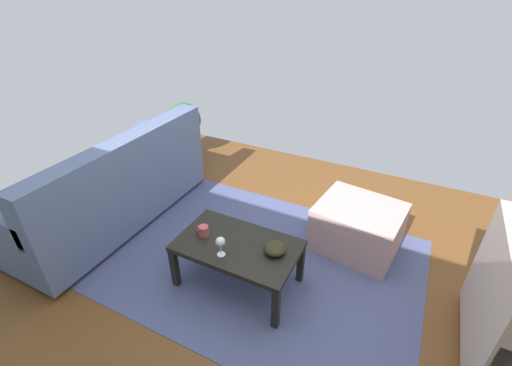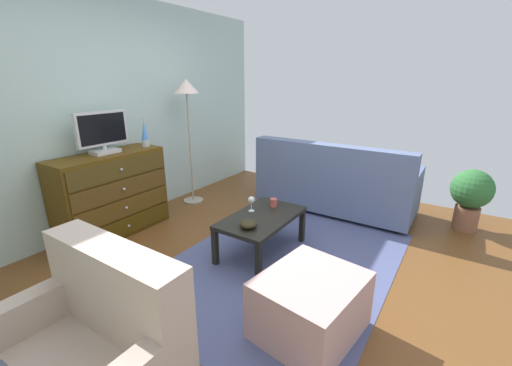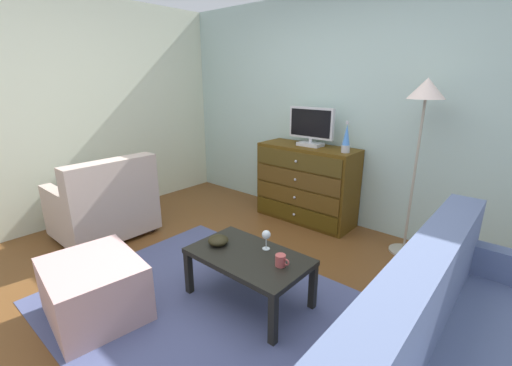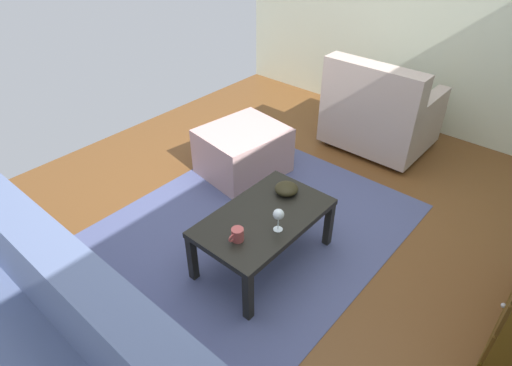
{
  "view_description": "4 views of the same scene",
  "coord_description": "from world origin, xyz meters",
  "views": [
    {
      "loc": [
        -0.75,
        1.81,
        2.14
      ],
      "look_at": [
        0.22,
        -0.13,
        0.83
      ],
      "focal_mm": 24.41,
      "sensor_mm": 36.0,
      "label": 1
    },
    {
      "loc": [
        -2.22,
        -1.48,
        1.7
      ],
      "look_at": [
        -0.11,
        -0.1,
        0.88
      ],
      "focal_mm": 22.78,
      "sensor_mm": 36.0,
      "label": 2
    },
    {
      "loc": [
        1.79,
        -1.6,
        1.68
      ],
      "look_at": [
        0.29,
        0.15,
        0.95
      ],
      "focal_mm": 23.56,
      "sensor_mm": 36.0,
      "label": 3
    },
    {
      "loc": [
        1.91,
        1.44,
        2.17
      ],
      "look_at": [
        0.36,
        0.1,
        0.71
      ],
      "focal_mm": 29.81,
      "sensor_mm": 36.0,
      "label": 4
    }
  ],
  "objects": [
    {
      "name": "tv",
      "position": [
        -0.25,
        1.75,
        1.15
      ],
      "size": [
        0.56,
        0.18,
        0.44
      ],
      "color": "silver",
      "rests_on": "dresser"
    },
    {
      "name": "lava_lamp",
      "position": [
        0.23,
        1.68,
        1.07
      ],
      "size": [
        0.09,
        0.09,
        0.33
      ],
      "color": "#B7B7BC",
      "rests_on": "dresser"
    },
    {
      "name": "coffee_table",
      "position": [
        0.27,
        0.08,
        0.35
      ],
      "size": [
        0.92,
        0.55,
        0.4
      ],
      "color": "black",
      "rests_on": "ground_plane"
    },
    {
      "name": "standing_lamp",
      "position": [
        0.94,
        1.67,
        1.44
      ],
      "size": [
        0.32,
        0.32,
        1.68
      ],
      "color": "#A59E8C",
      "rests_on": "ground_plane"
    },
    {
      "name": "ottoman",
      "position": [
        -0.46,
        -0.78,
        0.21
      ],
      "size": [
        0.77,
        0.69,
        0.43
      ],
      "primitive_type": "cube",
      "rotation": [
        0.0,
        0.0,
        -0.14
      ],
      "color": "#C39A96",
      "rests_on": "ground_plane"
    },
    {
      "name": "wine_glass",
      "position": [
        0.32,
        0.24,
        0.52
      ],
      "size": [
        0.07,
        0.07,
        0.16
      ],
      "color": "silver",
      "rests_on": "coffee_table"
    },
    {
      "name": "ground_plane",
      "position": [
        0.0,
        0.0,
        -0.03
      ],
      "size": [
        5.35,
        4.55,
        0.05
      ],
      "primitive_type": "cube",
      "color": "brown"
    },
    {
      "name": "area_rug",
      "position": [
        0.2,
        -0.2,
        0.0
      ],
      "size": [
        2.6,
        1.9,
        0.01
      ],
      "primitive_type": "cube",
      "color": "#4D547F",
      "rests_on": "ground_plane"
    },
    {
      "name": "armchair",
      "position": [
        -1.66,
        -0.1,
        0.36
      ],
      "size": [
        0.8,
        0.93,
        0.9
      ],
      "color": "#332319",
      "rests_on": "ground_plane"
    },
    {
      "name": "wall_accent_rear",
      "position": [
        0.0,
        2.03,
        1.3
      ],
      "size": [
        5.35,
        0.12,
        2.6
      ],
      "primitive_type": "cube",
      "color": "#ADC8C0",
      "rests_on": "ground_plane"
    },
    {
      "name": "bowl_decorative",
      "position": [
        -0.02,
        0.04,
        0.44
      ],
      "size": [
        0.16,
        0.16,
        0.07
      ],
      "primitive_type": "ellipsoid",
      "color": "black",
      "rests_on": "coffee_table"
    },
    {
      "name": "mug",
      "position": [
        0.55,
        0.11,
        0.44
      ],
      "size": [
        0.11,
        0.08,
        0.08
      ],
      "color": "#BA4E4B",
      "rests_on": "coffee_table"
    },
    {
      "name": "dresser",
      "position": [
        -0.26,
        1.72,
        0.46
      ],
      "size": [
        1.18,
        0.49,
        0.92
      ],
      "color": "#53380E",
      "rests_on": "ground_plane"
    },
    {
      "name": "wall_plain_left",
      "position": [
        -2.43,
        0.0,
        1.3
      ],
      "size": [
        0.12,
        4.55,
        2.6
      ],
      "primitive_type": "cube",
      "color": "silver",
      "rests_on": "ground_plane"
    }
  ]
}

